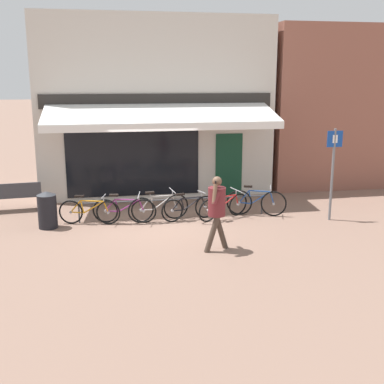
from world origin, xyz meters
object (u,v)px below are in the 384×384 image
(bicycle_red, at_px, (223,206))
(bicycle_blue, at_px, (256,202))
(bicycle_orange, at_px, (89,211))
(parking_sign, at_px, (333,165))
(pedestrian_adult, at_px, (217,206))
(litter_bin, at_px, (47,210))
(bicycle_black, at_px, (189,208))
(bicycle_purple, at_px, (124,210))
(bicycle_silver, at_px, (159,207))
(park_bench, at_px, (14,196))

(bicycle_red, relative_size, bicycle_blue, 0.99)
(bicycle_orange, distance_m, parking_sign, 6.77)
(bicycle_red, xyz_separation_m, parking_sign, (2.91, -0.62, 1.20))
(pedestrian_adult, xyz_separation_m, litter_bin, (-4.02, 2.44, -0.56))
(bicycle_orange, height_order, bicycle_red, bicycle_red)
(litter_bin, height_order, parking_sign, parking_sign)
(litter_bin, relative_size, parking_sign, 0.39)
(bicycle_black, distance_m, parking_sign, 4.13)
(bicycle_purple, bearing_deg, litter_bin, -167.50)
(parking_sign, bearing_deg, pedestrian_adult, -153.86)
(bicycle_orange, distance_m, bicycle_silver, 1.88)
(bicycle_orange, distance_m, bicycle_red, 3.71)
(bicycle_purple, distance_m, bicycle_black, 1.79)
(bicycle_red, height_order, parking_sign, parking_sign)
(bicycle_purple, height_order, bicycle_red, bicycle_purple)
(parking_sign, bearing_deg, bicycle_silver, 171.33)
(bicycle_silver, xyz_separation_m, bicycle_black, (0.85, -0.02, -0.04))
(bicycle_blue, bearing_deg, park_bench, -175.38)
(bicycle_blue, distance_m, park_bench, 7.19)
(bicycle_black, relative_size, pedestrian_adult, 0.93)
(bicycle_black, distance_m, park_bench, 5.31)
(bicycle_purple, xyz_separation_m, bicycle_blue, (3.78, 0.09, 0.02))
(bicycle_orange, xyz_separation_m, pedestrian_adult, (2.94, -2.58, 0.70))
(bicycle_orange, distance_m, pedestrian_adult, 3.98)
(bicycle_orange, bearing_deg, park_bench, 154.82)
(bicycle_blue, relative_size, park_bench, 1.01)
(bicycle_silver, distance_m, bicycle_red, 1.83)
(park_bench, bearing_deg, bicycle_blue, -19.43)
(bicycle_silver, bearing_deg, bicycle_orange, 167.10)
(parking_sign, bearing_deg, bicycle_red, 168.00)
(bicycle_black, xyz_separation_m, bicycle_red, (0.98, -0.08, 0.01))
(bicycle_red, height_order, park_bench, park_bench)
(bicycle_blue, relative_size, pedestrian_adult, 0.94)
(bicycle_silver, distance_m, parking_sign, 4.93)
(bicycle_red, xyz_separation_m, bicycle_blue, (1.01, 0.16, 0.04))
(bicycle_purple, height_order, pedestrian_adult, pedestrian_adult)
(bicycle_red, bearing_deg, park_bench, 135.75)
(bicycle_blue, height_order, litter_bin, litter_bin)
(bicycle_orange, relative_size, pedestrian_adult, 0.94)
(bicycle_silver, distance_m, litter_bin, 2.96)
(parking_sign, bearing_deg, bicycle_orange, 173.33)
(litter_bin, bearing_deg, bicycle_black, 0.98)
(bicycle_purple, height_order, litter_bin, litter_bin)
(bicycle_orange, height_order, litter_bin, litter_bin)
(pedestrian_adult, bearing_deg, parking_sign, -151.29)
(bicycle_red, xyz_separation_m, litter_bin, (-4.78, 0.01, 0.14))
(bicycle_orange, distance_m, bicycle_blue, 4.72)
(bicycle_purple, xyz_separation_m, park_bench, (-3.19, 1.84, 0.09))
(bicycle_orange, height_order, pedestrian_adult, pedestrian_adult)
(bicycle_blue, xyz_separation_m, parking_sign, (1.90, -0.78, 1.16))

